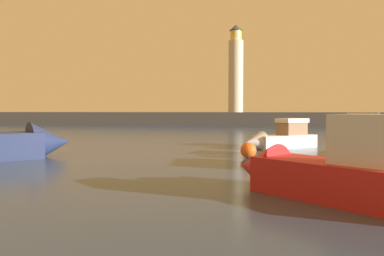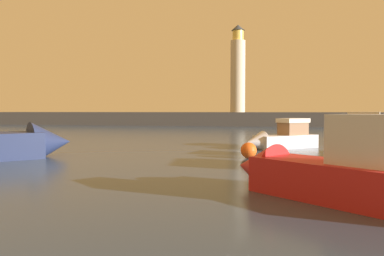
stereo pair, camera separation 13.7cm
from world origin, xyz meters
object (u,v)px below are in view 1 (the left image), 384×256
(motorboat_0, at_px, (364,142))
(motorboat_5, at_px, (324,172))
(motorboat_2, at_px, (279,138))
(lighthouse, at_px, (236,71))
(mooring_buoy, at_px, (248,150))

(motorboat_0, relative_size, motorboat_5, 0.96)
(motorboat_2, height_order, motorboat_5, motorboat_5)
(lighthouse, bearing_deg, motorboat_2, -81.73)
(lighthouse, height_order, motorboat_0, lighthouse)
(motorboat_0, bearing_deg, lighthouse, 103.16)
(motorboat_5, relative_size, mooring_buoy, 7.51)
(lighthouse, relative_size, motorboat_0, 2.33)
(lighthouse, height_order, motorboat_5, lighthouse)
(lighthouse, xyz_separation_m, motorboat_2, (5.52, -37.96, -8.42))
(motorboat_2, bearing_deg, mooring_buoy, -107.51)
(motorboat_2, bearing_deg, lighthouse, 98.27)
(motorboat_2, distance_m, mooring_buoy, 6.22)
(lighthouse, xyz_separation_m, mooring_buoy, (3.65, -43.88, -8.68))
(lighthouse, relative_size, motorboat_5, 2.22)
(lighthouse, bearing_deg, motorboat_5, -83.36)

